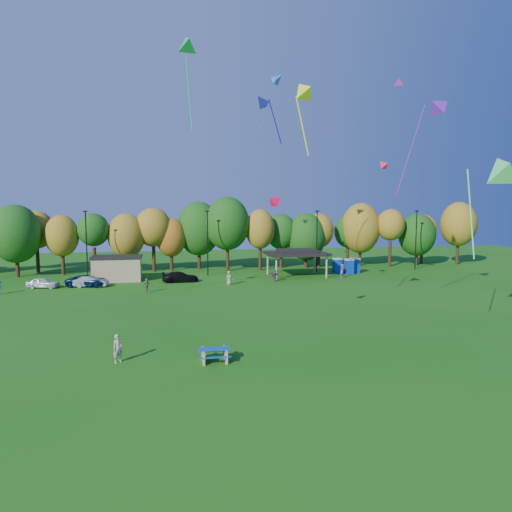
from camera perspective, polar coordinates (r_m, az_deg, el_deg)
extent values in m
plane|color=#19600F|center=(25.50, -1.29, -15.51)|extent=(160.00, 160.00, 0.00)
cylinder|color=black|center=(70.69, -27.67, -0.89)|extent=(0.50, 0.50, 3.56)
ellipsoid|color=#144C0F|center=(70.37, -27.83, 2.47)|extent=(6.62, 6.62, 8.00)
cylinder|color=black|center=(74.15, -25.61, -0.42)|extent=(0.50, 0.50, 3.79)
ellipsoid|color=olive|center=(73.84, -25.77, 2.99)|extent=(4.94, 4.94, 5.58)
cylinder|color=black|center=(70.14, -22.97, -0.83)|extent=(0.50, 0.50, 3.34)
ellipsoid|color=olive|center=(69.82, -23.10, 2.35)|extent=(4.61, 4.61, 5.88)
cylinder|color=black|center=(69.24, -19.52, -0.58)|extent=(0.50, 0.50, 3.82)
ellipsoid|color=#144C0F|center=(68.90, -19.65, 3.10)|extent=(4.43, 4.43, 4.73)
cylinder|color=black|center=(69.45, -15.83, -0.68)|extent=(0.50, 0.50, 3.25)
ellipsoid|color=olive|center=(69.14, -15.91, 2.45)|extent=(5.33, 5.33, 6.53)
cylinder|color=black|center=(69.81, -12.65, -0.27)|extent=(0.50, 0.50, 3.96)
ellipsoid|color=olive|center=(69.48, -12.73, 3.52)|extent=(5.31, 5.31, 5.82)
cylinder|color=black|center=(70.14, -10.51, -0.58)|extent=(0.50, 0.50, 3.05)
ellipsoid|color=#995914|center=(69.83, -10.57, 2.32)|extent=(4.54, 4.54, 5.87)
cylinder|color=black|center=(71.49, -7.12, -0.11)|extent=(0.50, 0.50, 3.77)
ellipsoid|color=#144C0F|center=(71.17, -7.16, 3.42)|extent=(6.69, 6.69, 8.35)
cylinder|color=black|center=(68.95, -3.57, -0.08)|extent=(0.50, 0.50, 4.28)
ellipsoid|color=#144C0F|center=(68.62, -3.60, 4.07)|extent=(6.64, 6.64, 8.01)
cylinder|color=black|center=(69.54, 0.52, -0.23)|extent=(0.50, 0.50, 3.76)
ellipsoid|color=olive|center=(69.21, 0.52, 3.38)|extent=(4.49, 4.49, 6.02)
cylinder|color=black|center=(72.44, 3.16, -0.13)|extent=(0.50, 0.50, 3.43)
ellipsoid|color=#144C0F|center=(72.13, 3.18, 3.04)|extent=(4.77, 4.77, 5.63)
cylinder|color=black|center=(72.73, 6.25, -0.32)|extent=(0.50, 0.50, 2.95)
ellipsoid|color=#144C0F|center=(72.44, 6.28, 2.39)|extent=(6.14, 6.14, 7.54)
cylinder|color=black|center=(73.87, 7.82, -0.02)|extent=(0.50, 0.50, 3.52)
ellipsoid|color=olive|center=(73.56, 7.87, 3.16)|extent=(4.78, 4.78, 5.53)
cylinder|color=black|center=(77.47, 11.37, 0.14)|extent=(0.50, 0.50, 3.39)
ellipsoid|color=#144C0F|center=(77.18, 11.43, 3.06)|extent=(4.54, 4.54, 5.46)
cylinder|color=black|center=(76.95, 12.87, 0.19)|extent=(0.50, 0.50, 3.72)
ellipsoid|color=olive|center=(76.65, 12.94, 3.42)|extent=(6.32, 6.32, 8.24)
cylinder|color=black|center=(77.09, 16.38, 0.24)|extent=(0.50, 0.50, 4.06)
ellipsoid|color=olive|center=(76.78, 16.48, 3.76)|extent=(4.50, 4.50, 5.13)
cylinder|color=black|center=(80.11, 19.39, -0.01)|extent=(0.50, 0.50, 3.05)
ellipsoid|color=#144C0F|center=(79.84, 19.48, 2.53)|extent=(5.97, 5.97, 7.05)
cylinder|color=black|center=(82.39, 19.98, 0.30)|extent=(0.50, 0.50, 3.55)
ellipsoid|color=olive|center=(82.12, 20.09, 3.18)|extent=(4.60, 4.60, 4.99)
cylinder|color=black|center=(83.91, 23.86, 0.42)|extent=(0.50, 0.50, 4.07)
ellipsoid|color=olive|center=(83.63, 24.00, 3.66)|extent=(5.83, 5.83, 7.42)
cylinder|color=black|center=(64.27, -20.42, 1.24)|extent=(0.16, 0.16, 9.00)
cube|color=black|center=(64.09, -20.56, 5.25)|extent=(0.50, 0.25, 0.18)
cylinder|color=black|center=(63.84, -6.07, 1.54)|extent=(0.16, 0.16, 9.00)
cube|color=black|center=(63.66, -6.12, 5.59)|extent=(0.50, 0.25, 0.18)
cylinder|color=black|center=(67.33, 7.61, 1.75)|extent=(0.16, 0.16, 9.00)
cube|color=black|center=(67.16, 7.66, 5.58)|extent=(0.50, 0.25, 0.18)
cylinder|color=black|center=(74.18, 19.36, 1.85)|extent=(0.16, 0.16, 9.00)
cube|color=black|center=(74.03, 19.48, 5.32)|extent=(0.50, 0.25, 0.18)
cube|color=tan|center=(62.10, -16.94, -1.58)|extent=(6.00, 4.00, 3.00)
cube|color=black|center=(61.92, -16.99, -0.09)|extent=(6.30, 4.30, 0.25)
cylinder|color=tan|center=(60.22, 2.56, -1.56)|extent=(0.24, 0.24, 3.00)
cylinder|color=tan|center=(62.31, 8.81, -1.37)|extent=(0.24, 0.24, 3.00)
cylinder|color=tan|center=(65.04, 1.47, -1.00)|extent=(0.24, 0.24, 3.00)
cylinder|color=tan|center=(66.98, 7.31, -0.85)|extent=(0.24, 0.24, 3.00)
cube|color=black|center=(63.36, 5.08, 0.30)|extent=(8.20, 6.20, 0.35)
cube|color=black|center=(63.32, 5.08, 0.66)|extent=(5.00, 3.50, 0.45)
cube|color=#0D38AA|center=(67.46, 10.11, -1.27)|extent=(1.10, 1.10, 2.00)
cube|color=silver|center=(67.34, 10.12, -0.35)|extent=(1.15, 1.15, 0.18)
cube|color=#0D38AA|center=(66.80, 11.55, -1.37)|extent=(1.10, 1.10, 2.00)
cube|color=silver|center=(66.67, 11.57, -0.44)|extent=(1.15, 1.15, 0.18)
cube|color=#0D38AA|center=(68.08, 12.27, -1.25)|extent=(1.10, 1.10, 2.00)
cube|color=silver|center=(67.96, 12.29, -0.34)|extent=(1.15, 1.15, 0.18)
cube|color=tan|center=(28.64, -6.62, -12.31)|extent=(0.16, 1.53, 0.76)
cube|color=tan|center=(28.76, -3.84, -12.20)|extent=(0.16, 1.53, 0.76)
cube|color=#11529A|center=(28.57, -5.23, -11.48)|extent=(1.91, 0.83, 0.06)
cube|color=#11529A|center=(28.05, -5.10, -12.51)|extent=(1.90, 0.30, 0.05)
cube|color=#11529A|center=(29.29, -5.35, -11.71)|extent=(1.90, 0.30, 0.05)
imported|color=#C6A694|center=(29.45, -16.88, -11.00)|extent=(0.76, 0.70, 1.75)
imported|color=silver|center=(59.50, -25.07, -3.05)|extent=(3.92, 2.22, 1.26)
imported|color=#9E9EA3|center=(58.14, -19.94, -3.03)|extent=(4.06, 1.85, 1.29)
imported|color=#0C2149|center=(58.62, -20.31, -2.93)|extent=(5.33, 3.30, 1.38)
imported|color=black|center=(59.14, -9.45, -2.59)|extent=(4.69, 2.12, 1.33)
imported|color=#A451AC|center=(63.11, 10.68, -1.84)|extent=(0.81, 0.76, 1.86)
imported|color=#843989|center=(58.77, 2.37, -2.46)|extent=(1.39, 1.26, 1.54)
imported|color=#98A571|center=(56.26, -3.36, -2.74)|extent=(0.98, 0.78, 1.74)
imported|color=#788D56|center=(52.37, -13.55, -3.60)|extent=(1.01, 0.89, 1.64)
imported|color=#485A9F|center=(57.38, -29.40, -3.43)|extent=(0.74, 1.08, 1.54)
cone|color=#57F676|center=(36.15, 28.28, 9.73)|extent=(3.22, 3.70, 3.12)
cylinder|color=#57F676|center=(37.17, 25.25, 4.88)|extent=(0.92, 2.38, 6.61)
cone|color=green|center=(38.89, -8.66, 24.87)|extent=(1.86, 2.35, 2.15)
cylinder|color=green|center=(40.01, -8.38, 19.62)|extent=(0.40, 2.48, 6.61)
cone|color=purple|center=(42.65, 22.17, 17.02)|extent=(2.51, 2.12, 2.25)
cylinder|color=purple|center=(41.28, 18.80, 12.46)|extent=(2.79, 0.70, 7.55)
cone|color=navy|center=(42.05, 0.69, 18.81)|extent=(1.95, 1.70, 1.63)
cylinder|color=navy|center=(41.55, 2.39, 16.43)|extent=(1.41, 0.59, 3.79)
cone|color=#F829D1|center=(52.33, 17.45, 20.14)|extent=(1.68, 1.78, 1.45)
cone|color=#F41C3A|center=(56.93, 15.53, 11.00)|extent=(1.73, 1.87, 1.52)
cone|color=blue|center=(53.10, 2.73, 21.29)|extent=(2.08, 2.11, 1.71)
cylinder|color=blue|center=(50.90, 1.72, 18.84)|extent=(1.51, 1.66, 5.67)
cone|color=#F30D3D|center=(33.44, 2.63, 6.97)|extent=(1.58, 1.41, 1.33)
cone|color=#E0F319|center=(35.04, 5.84, 19.98)|extent=(2.05, 2.39, 2.02)
cylinder|color=#E0F319|center=(36.04, 5.80, 15.92)|extent=(0.64, 1.75, 4.73)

